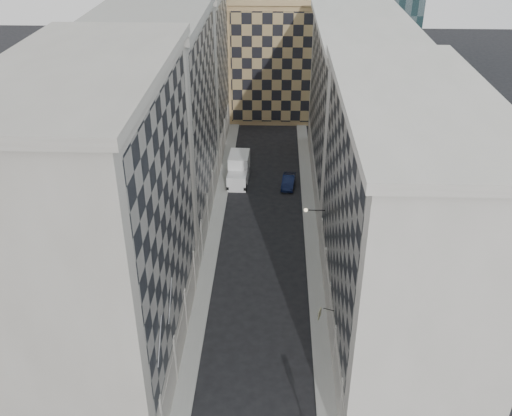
# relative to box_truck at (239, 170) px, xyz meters

# --- Properties ---
(sidewalk_west) EXTENTS (1.50, 100.00, 0.15)m
(sidewalk_west) POSITION_rel_box_truck_xyz_m (-1.88, -12.02, -1.37)
(sidewalk_west) COLOR #989892
(sidewalk_west) RESTS_ON ground
(sidewalk_east) EXTENTS (1.50, 100.00, 0.15)m
(sidewalk_east) POSITION_rel_box_truck_xyz_m (8.62, -12.02, -1.37)
(sidewalk_east) COLOR #989892
(sidewalk_east) RESTS_ON ground
(bldg_left_a) EXTENTS (10.80, 22.80, 23.70)m
(bldg_left_a) POSITION_rel_box_truck_xyz_m (-7.51, -31.02, 10.38)
(bldg_left_a) COLOR #9F998F
(bldg_left_a) RESTS_ON ground
(bldg_left_b) EXTENTS (10.80, 22.80, 22.70)m
(bldg_left_b) POSITION_rel_box_truck_xyz_m (-7.51, -9.02, 9.88)
(bldg_left_b) COLOR gray
(bldg_left_b) RESTS_ON ground
(bldg_left_c) EXTENTS (10.80, 22.80, 21.70)m
(bldg_left_c) POSITION_rel_box_truck_xyz_m (-7.51, 12.98, 9.38)
(bldg_left_c) COLOR #9F998F
(bldg_left_c) RESTS_ON ground
(bldg_right_a) EXTENTS (10.80, 26.80, 20.70)m
(bldg_right_a) POSITION_rel_box_truck_xyz_m (14.25, -27.02, 8.88)
(bldg_right_a) COLOR beige
(bldg_right_a) RESTS_ON ground
(bldg_right_b) EXTENTS (10.80, 28.80, 19.70)m
(bldg_right_b) POSITION_rel_box_truck_xyz_m (14.26, -0.02, 8.40)
(bldg_right_b) COLOR beige
(bldg_right_b) RESTS_ON ground
(tan_block) EXTENTS (16.80, 14.80, 18.80)m
(tan_block) POSITION_rel_box_truck_xyz_m (5.37, 25.87, 7.99)
(tan_block) COLOR tan
(tan_block) RESTS_ON ground
(flagpoles_left) EXTENTS (0.10, 6.33, 2.33)m
(flagpoles_left) POSITION_rel_box_truck_xyz_m (-2.53, -36.02, 6.55)
(flagpoles_left) COLOR gray
(flagpoles_left) RESTS_ON ground
(bracket_lamp) EXTENTS (1.98, 0.36, 0.36)m
(bracket_lamp) POSITION_rel_box_truck_xyz_m (7.75, -18.02, 4.75)
(bracket_lamp) COLOR black
(bracket_lamp) RESTS_ON ground
(box_truck) EXTENTS (2.68, 6.14, 3.32)m
(box_truck) POSITION_rel_box_truck_xyz_m (0.00, 0.00, 0.00)
(box_truck) COLOR white
(box_truck) RESTS_ON ground
(dark_car) EXTENTS (1.96, 4.41, 1.41)m
(dark_car) POSITION_rel_box_truck_xyz_m (6.30, -1.43, -0.74)
(dark_car) COLOR #101A3D
(dark_car) RESTS_ON ground
(shop_sign) EXTENTS (1.28, 0.74, 0.85)m
(shop_sign) POSITION_rel_box_truck_xyz_m (8.33, -30.06, 2.39)
(shop_sign) COLOR black
(shop_sign) RESTS_ON ground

